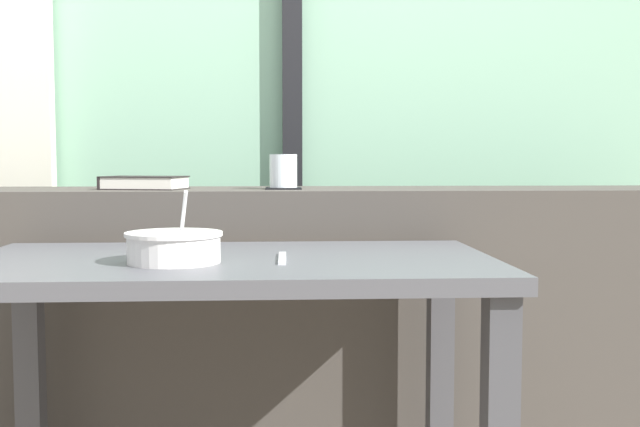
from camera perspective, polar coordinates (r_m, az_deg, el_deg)
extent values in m
cube|color=#84B293|center=(2.82, -3.84, 14.16)|extent=(4.80, 0.08, 2.80)
cube|color=black|center=(2.73, -2.13, 12.36)|extent=(0.07, 0.05, 2.60)
cube|color=#423D38|center=(2.22, -3.88, -8.80)|extent=(2.80, 0.39, 0.83)
cube|color=#414145|center=(2.04, -21.10, -12.57)|extent=(0.06, 0.06, 0.66)
cube|color=#414145|center=(1.99, 9.06, -12.78)|extent=(0.06, 0.06, 0.66)
cube|color=#4C4C51|center=(1.62, -6.78, -3.95)|extent=(1.12, 0.61, 0.03)
cube|color=black|center=(2.12, -2.80, 1.92)|extent=(0.10, 0.10, 0.00)
cylinder|color=white|center=(2.12, -2.80, 3.25)|extent=(0.08, 0.08, 0.09)
cylinder|color=orange|center=(2.12, -2.80, 2.85)|extent=(0.07, 0.07, 0.06)
cube|color=black|center=(2.17, -13.12, 1.85)|extent=(0.24, 0.19, 0.00)
cube|color=silver|center=(2.17, -13.12, 2.29)|extent=(0.23, 0.18, 0.03)
cube|color=black|center=(2.17, -13.13, 2.74)|extent=(0.24, 0.19, 0.00)
cube|color=black|center=(2.21, -15.68, 2.28)|extent=(0.04, 0.14, 0.04)
cylinder|color=silver|center=(1.55, -11.01, -2.54)|extent=(0.19, 0.19, 0.06)
cylinder|color=silver|center=(1.55, -11.02, -1.54)|extent=(0.20, 0.20, 0.01)
cylinder|color=tan|center=(1.55, -11.01, -2.67)|extent=(0.16, 0.16, 0.05)
cylinder|color=silver|center=(1.57, -10.37, -0.50)|extent=(0.04, 0.12, 0.13)
ellipsoid|color=silver|center=(1.60, -10.26, -1.93)|extent=(0.03, 0.05, 0.01)
cube|color=silver|center=(1.58, -2.87, -3.39)|extent=(0.02, 0.17, 0.01)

